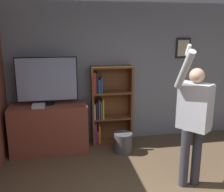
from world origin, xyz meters
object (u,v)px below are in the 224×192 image
Objects in this scene: television at (47,80)px; person at (194,117)px; game_console at (39,106)px; waste_bin at (123,143)px; bookshelf at (107,106)px.

person is at bearing -37.67° from television.
game_console is 0.61× the size of waste_bin.
waste_bin is at bearing -6.82° from game_console.
waste_bin is (1.47, -0.18, -0.73)m from game_console.
waste_bin is (1.31, -0.34, -1.14)m from television.
bookshelf is (1.27, 0.32, -0.16)m from game_console.
person is at bearing -62.06° from bookshelf.
person reaches higher than bookshelf.
waste_bin is (0.21, -0.50, -0.57)m from bookshelf.
waste_bin is at bearing -14.61° from television.
bookshelf is 0.76× the size of person.
person is at bearing -32.60° from game_console.
game_console is 0.14× the size of bookshelf.
bookshelf is 0.79m from waste_bin.
bookshelf is 4.22× the size of waste_bin.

